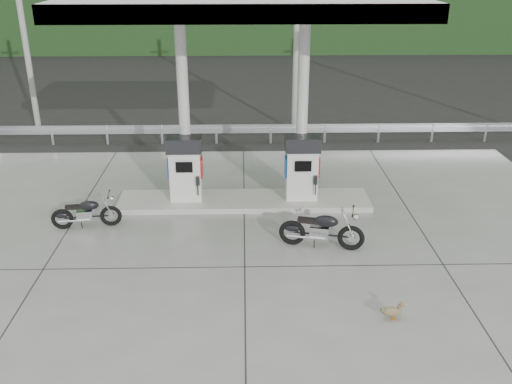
{
  "coord_description": "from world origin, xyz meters",
  "views": [
    {
      "loc": [
        -0.0,
        -12.13,
        6.58
      ],
      "look_at": [
        0.3,
        1.0,
        1.0
      ],
      "focal_mm": 40.0,
      "sensor_mm": 36.0,
      "label": 1
    }
  ],
  "objects_px": {
    "gas_pump_left": "(185,169)",
    "motorcycle_right": "(322,230)",
    "duck": "(392,312)",
    "motorcycle_left": "(86,213)",
    "gas_pump_right": "(302,168)"
  },
  "relations": [
    {
      "from": "gas_pump_left",
      "to": "motorcycle_right",
      "type": "height_order",
      "value": "gas_pump_left"
    },
    {
      "from": "gas_pump_left",
      "to": "motorcycle_left",
      "type": "height_order",
      "value": "gas_pump_left"
    },
    {
      "from": "gas_pump_left",
      "to": "duck",
      "type": "bearing_deg",
      "value": -51.36
    },
    {
      "from": "gas_pump_right",
      "to": "motorcycle_right",
      "type": "bearing_deg",
      "value": -84.94
    },
    {
      "from": "motorcycle_left",
      "to": "gas_pump_right",
      "type": "bearing_deg",
      "value": 6.19
    },
    {
      "from": "motorcycle_right",
      "to": "duck",
      "type": "xyz_separation_m",
      "value": [
        0.99,
        -2.94,
        -0.29
      ]
    },
    {
      "from": "motorcycle_right",
      "to": "duck",
      "type": "bearing_deg",
      "value": -58.55
    },
    {
      "from": "duck",
      "to": "motorcycle_right",
      "type": "bearing_deg",
      "value": 107.19
    },
    {
      "from": "gas_pump_left",
      "to": "gas_pump_right",
      "type": "xyz_separation_m",
      "value": [
        3.2,
        0.0,
        0.0
      ]
    },
    {
      "from": "motorcycle_left",
      "to": "gas_pump_left",
      "type": "bearing_deg",
      "value": 22.08
    },
    {
      "from": "gas_pump_left",
      "to": "duck",
      "type": "distance_m",
      "value": 7.14
    },
    {
      "from": "gas_pump_right",
      "to": "duck",
      "type": "xyz_separation_m",
      "value": [
        1.22,
        -5.53,
        -0.89
      ]
    },
    {
      "from": "motorcycle_right",
      "to": "gas_pump_left",
      "type": "bearing_deg",
      "value": 155.68
    },
    {
      "from": "motorcycle_left",
      "to": "motorcycle_right",
      "type": "bearing_deg",
      "value": -19.3
    },
    {
      "from": "motorcycle_right",
      "to": "gas_pump_right",
      "type": "bearing_deg",
      "value": 107.85
    }
  ]
}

